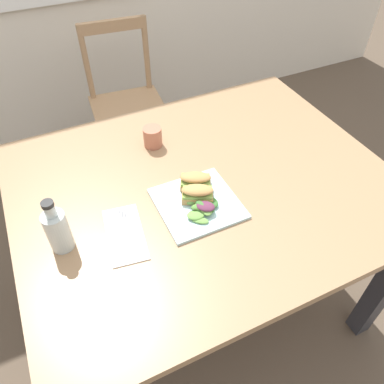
{
  "coord_description": "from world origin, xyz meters",
  "views": [
    {
      "loc": [
        -0.55,
        -0.69,
        1.62
      ],
      "look_at": [
        -0.18,
        0.09,
        0.76
      ],
      "focal_mm": 35.16,
      "sensor_mm": 36.0,
      "label": 1
    }
  ],
  "objects_px": {
    "fork_on_napkin": "(124,229)",
    "bottle_cold_brew": "(58,232)",
    "sandwich_half_front": "(197,193)",
    "cup_extra_side": "(153,137)",
    "chair_wooden_far": "(127,104)",
    "dining_table": "(204,204)",
    "plate_lunch": "(197,203)",
    "sandwich_half_back": "(196,181)"
  },
  "relations": [
    {
      "from": "sandwich_half_front",
      "to": "cup_extra_side",
      "type": "xyz_separation_m",
      "value": [
        -0.02,
        0.34,
        -0.0
      ]
    },
    {
      "from": "dining_table",
      "to": "fork_on_napkin",
      "type": "xyz_separation_m",
      "value": [
        -0.31,
        -0.09,
        0.12
      ]
    },
    {
      "from": "chair_wooden_far",
      "to": "plate_lunch",
      "type": "distance_m",
      "value": 1.17
    },
    {
      "from": "dining_table",
      "to": "fork_on_napkin",
      "type": "bearing_deg",
      "value": -164.69
    },
    {
      "from": "plate_lunch",
      "to": "sandwich_half_front",
      "type": "xyz_separation_m",
      "value": [
        0.01,
        0.01,
        0.03
      ]
    },
    {
      "from": "sandwich_half_front",
      "to": "cup_extra_side",
      "type": "distance_m",
      "value": 0.34
    },
    {
      "from": "dining_table",
      "to": "bottle_cold_brew",
      "type": "relative_size",
      "value": 6.96
    },
    {
      "from": "sandwich_half_back",
      "to": "fork_on_napkin",
      "type": "relative_size",
      "value": 0.61
    },
    {
      "from": "cup_extra_side",
      "to": "plate_lunch",
      "type": "bearing_deg",
      "value": -87.36
    },
    {
      "from": "sandwich_half_front",
      "to": "sandwich_half_back",
      "type": "relative_size",
      "value": 1.0
    },
    {
      "from": "chair_wooden_far",
      "to": "bottle_cold_brew",
      "type": "xyz_separation_m",
      "value": [
        -0.52,
        -1.11,
        0.35
      ]
    },
    {
      "from": "sandwich_half_front",
      "to": "cup_extra_side",
      "type": "relative_size",
      "value": 1.49
    },
    {
      "from": "chair_wooden_far",
      "to": "cup_extra_side",
      "type": "relative_size",
      "value": 11.44
    },
    {
      "from": "sandwich_half_front",
      "to": "bottle_cold_brew",
      "type": "distance_m",
      "value": 0.43
    },
    {
      "from": "sandwich_half_front",
      "to": "bottle_cold_brew",
      "type": "relative_size",
      "value": 0.62
    },
    {
      "from": "sandwich_half_back",
      "to": "bottle_cold_brew",
      "type": "xyz_separation_m",
      "value": [
        -0.45,
        -0.05,
        0.02
      ]
    },
    {
      "from": "chair_wooden_far",
      "to": "sandwich_half_back",
      "type": "bearing_deg",
      "value": -94.15
    },
    {
      "from": "chair_wooden_far",
      "to": "plate_lunch",
      "type": "bearing_deg",
      "value": -95.18
    },
    {
      "from": "dining_table",
      "to": "plate_lunch",
      "type": "relative_size",
      "value": 5.06
    },
    {
      "from": "dining_table",
      "to": "sandwich_half_front",
      "type": "xyz_separation_m",
      "value": [
        -0.06,
        -0.07,
        0.15
      ]
    },
    {
      "from": "chair_wooden_far",
      "to": "dining_table",
      "type": "bearing_deg",
      "value": -91.83
    },
    {
      "from": "sandwich_half_front",
      "to": "bottle_cold_brew",
      "type": "height_order",
      "value": "bottle_cold_brew"
    },
    {
      "from": "dining_table",
      "to": "cup_extra_side",
      "type": "height_order",
      "value": "cup_extra_side"
    },
    {
      "from": "chair_wooden_far",
      "to": "sandwich_half_back",
      "type": "relative_size",
      "value": 7.67
    },
    {
      "from": "sandwich_half_back",
      "to": "fork_on_napkin",
      "type": "distance_m",
      "value": 0.28
    },
    {
      "from": "bottle_cold_brew",
      "to": "cup_extra_side",
      "type": "relative_size",
      "value": 2.39
    },
    {
      "from": "fork_on_napkin",
      "to": "sandwich_half_back",
      "type": "bearing_deg",
      "value": 13.97
    },
    {
      "from": "bottle_cold_brew",
      "to": "sandwich_half_front",
      "type": "bearing_deg",
      "value": -1.03
    },
    {
      "from": "chair_wooden_far",
      "to": "sandwich_half_front",
      "type": "xyz_separation_m",
      "value": [
        -0.1,
        -1.12,
        0.33
      ]
    },
    {
      "from": "sandwich_half_back",
      "to": "cup_extra_side",
      "type": "relative_size",
      "value": 1.49
    },
    {
      "from": "dining_table",
      "to": "fork_on_napkin",
      "type": "distance_m",
      "value": 0.34
    },
    {
      "from": "dining_table",
      "to": "fork_on_napkin",
      "type": "height_order",
      "value": "fork_on_napkin"
    },
    {
      "from": "fork_on_napkin",
      "to": "cup_extra_side",
      "type": "bearing_deg",
      "value": 56.82
    },
    {
      "from": "dining_table",
      "to": "bottle_cold_brew",
      "type": "height_order",
      "value": "bottle_cold_brew"
    },
    {
      "from": "fork_on_napkin",
      "to": "bottle_cold_brew",
      "type": "xyz_separation_m",
      "value": [
        -0.18,
        0.02,
        0.06
      ]
    },
    {
      "from": "chair_wooden_far",
      "to": "plate_lunch",
      "type": "xyz_separation_m",
      "value": [
        -0.1,
        -1.13,
        0.3
      ]
    },
    {
      "from": "dining_table",
      "to": "plate_lunch",
      "type": "height_order",
      "value": "plate_lunch"
    },
    {
      "from": "plate_lunch",
      "to": "sandwich_half_back",
      "type": "bearing_deg",
      "value": 69.15
    },
    {
      "from": "plate_lunch",
      "to": "bottle_cold_brew",
      "type": "height_order",
      "value": "bottle_cold_brew"
    },
    {
      "from": "fork_on_napkin",
      "to": "chair_wooden_far",
      "type": "bearing_deg",
      "value": 72.97
    },
    {
      "from": "dining_table",
      "to": "cup_extra_side",
      "type": "distance_m",
      "value": 0.31
    },
    {
      "from": "dining_table",
      "to": "bottle_cold_brew",
      "type": "distance_m",
      "value": 0.52
    }
  ]
}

